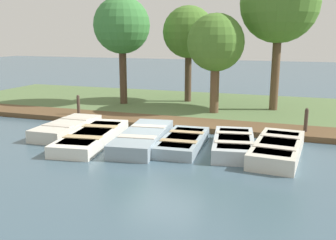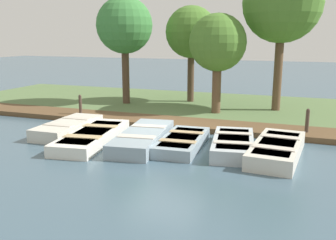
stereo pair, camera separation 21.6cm
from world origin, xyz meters
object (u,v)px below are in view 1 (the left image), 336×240
object	(u,v)px
park_tree_center	(216,44)
mooring_post_near	(78,107)
rowboat_2	(143,138)
park_tree_left	(189,33)
rowboat_4	(234,144)
mooring_post_far	(306,122)
rowboat_5	(278,148)
rowboat_1	(92,137)
park_tree_right	(280,4)
park_tree_far_left	(122,26)
rowboat_0	(67,128)
rowboat_3	(183,142)

from	to	relation	value
park_tree_center	mooring_post_near	bearing A→B (deg)	-64.58
rowboat_2	park_tree_left	size ratio (longest dim) A/B	0.77
rowboat_4	mooring_post_far	size ratio (longest dim) A/B	2.97
rowboat_5	rowboat_4	bearing A→B (deg)	-89.91
rowboat_4	park_tree_center	size ratio (longest dim) A/B	0.69
rowboat_1	mooring_post_near	size ratio (longest dim) A/B	3.86
park_tree_left	park_tree_right	size ratio (longest dim) A/B	0.75
mooring_post_near	park_tree_far_left	world-z (taller)	park_tree_far_left
rowboat_2	rowboat_0	bearing A→B (deg)	-103.81
park_tree_far_left	rowboat_4	bearing A→B (deg)	48.24
rowboat_1	mooring_post_near	xyz separation A→B (m)	(-2.77, -2.20, 0.30)
mooring_post_near	park_tree_center	bearing A→B (deg)	115.42
park_tree_far_left	park_tree_right	bearing A→B (deg)	95.76
rowboat_2	rowboat_4	world-z (taller)	rowboat_2
rowboat_3	park_tree_far_left	size ratio (longest dim) A/B	0.57
rowboat_0	rowboat_4	distance (m)	5.50
rowboat_0	rowboat_1	world-z (taller)	rowboat_0
mooring_post_far	park_tree_right	world-z (taller)	park_tree_right
rowboat_0	park_tree_right	distance (m)	9.49
rowboat_4	mooring_post_near	xyz separation A→B (m)	(-2.23, -6.39, 0.27)
rowboat_5	rowboat_2	bearing A→B (deg)	-83.51
rowboat_1	rowboat_3	world-z (taller)	rowboat_1
rowboat_4	rowboat_5	bearing A→B (deg)	76.74
rowboat_3	mooring_post_far	xyz separation A→B (m)	(-2.34, 3.38, 0.31)
park_tree_left	rowboat_3	bearing A→B (deg)	14.79
rowboat_5	park_tree_right	size ratio (longest dim) A/B	0.52
rowboat_4	park_tree_left	xyz separation A→B (m)	(-6.78, -3.28, 3.10)
rowboat_2	mooring_post_far	distance (m)	5.19
rowboat_1	park_tree_left	world-z (taller)	park_tree_left
rowboat_2	park_tree_far_left	size ratio (longest dim) A/B	0.72
rowboat_0	rowboat_2	bearing A→B (deg)	81.95
mooring_post_far	park_tree_left	bearing A→B (deg)	-131.21
rowboat_2	mooring_post_far	xyz separation A→B (m)	(-2.46, 4.57, 0.27)
rowboat_0	mooring_post_far	world-z (taller)	mooring_post_far
rowboat_3	park_tree_center	distance (m)	5.38
mooring_post_near	park_tree_right	distance (m)	8.91
rowboat_5	park_tree_far_left	bearing A→B (deg)	-122.64
rowboat_3	park_tree_left	world-z (taller)	park_tree_left
rowboat_1	park_tree_right	world-z (taller)	park_tree_right
park_tree_center	rowboat_5	bearing A→B (deg)	30.47
rowboat_1	rowboat_4	xyz separation A→B (m)	(-0.54, 4.19, 0.02)
park_tree_center	park_tree_right	xyz separation A→B (m)	(-1.41, 2.23, 1.53)
mooring_post_near	park_tree_right	size ratio (longest dim) A/B	0.16
mooring_post_far	mooring_post_near	bearing A→B (deg)	-90.00
rowboat_1	park_tree_right	distance (m)	9.15
rowboat_0	park_tree_right	world-z (taller)	park_tree_right
rowboat_3	mooring_post_far	distance (m)	4.12
mooring_post_near	park_tree_right	xyz separation A→B (m)	(-3.72, 7.08, 3.92)
rowboat_4	rowboat_0	bearing A→B (deg)	-99.92
mooring_post_near	rowboat_0	bearing A→B (deg)	22.74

